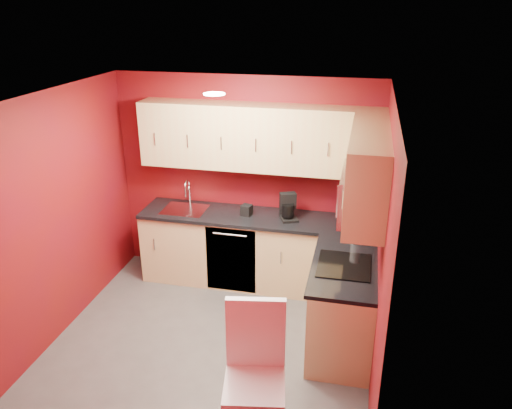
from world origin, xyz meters
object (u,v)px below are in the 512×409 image
at_px(sink, 185,206).
at_px(dining_chair, 254,379).
at_px(coffee_maker, 289,207).
at_px(paper_towel, 357,231).
at_px(napkin_holder, 247,210).
at_px(microwave, 362,194).

height_order(sink, dining_chair, sink).
distance_m(coffee_maker, paper_towel, 0.89).
relative_size(coffee_maker, paper_towel, 1.20).
relative_size(napkin_holder, dining_chair, 0.11).
xyz_separation_m(paper_towel, dining_chair, (-0.68, -1.89, -0.46)).
height_order(paper_towel, dining_chair, paper_towel).
bearing_deg(paper_towel, microwave, -88.24).
relative_size(microwave, napkin_holder, 6.02).
distance_m(microwave, coffee_maker, 1.39).
relative_size(microwave, dining_chair, 0.65).
bearing_deg(coffee_maker, microwave, -73.82).
bearing_deg(paper_towel, napkin_holder, 161.54).
distance_m(microwave, napkin_holder, 1.78).
height_order(coffee_maker, napkin_holder, coffee_maker).
height_order(sink, paper_towel, sink).
xyz_separation_m(coffee_maker, dining_chair, (0.11, -2.30, -0.48)).
bearing_deg(napkin_holder, sink, 178.90).
bearing_deg(napkin_holder, paper_towel, -18.46).
distance_m(sink, paper_towel, 2.13).
distance_m(napkin_holder, paper_towel, 1.37).
bearing_deg(microwave, sink, 154.40).
bearing_deg(dining_chair, napkin_holder, 94.99).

